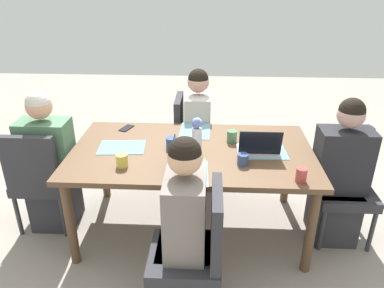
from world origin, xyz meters
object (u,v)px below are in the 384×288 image
(chair_far_left_far, at_px, (191,136))
(chair_head_left_left_near, at_px, (40,176))
(laptop_near_right_near, at_px, (185,166))
(phone_black, at_px, (127,128))
(coffee_mug_near_right, at_px, (301,175))
(chair_head_right_left_mid, at_px, (343,178))
(dining_table, at_px, (192,158))
(person_near_right_near, at_px, (185,236))
(laptop_head_right_left_mid, at_px, (259,148))
(coffee_mug_far_left, at_px, (171,143))
(chair_near_right_near, at_px, (197,246))
(coffee_mug_near_left, at_px, (122,160))
(coffee_mug_centre_right, at_px, (232,137))
(person_head_left_left_near, at_px, (50,169))
(person_far_left_far, at_px, (198,136))
(person_head_right_left_mid, at_px, (339,180))
(flower_vase, at_px, (197,132))
(coffee_mug_centre_left, at_px, (243,159))

(chair_far_left_far, bearing_deg, chair_head_left_left_near, -143.59)
(laptop_near_right_near, height_order, phone_black, laptop_near_right_near)
(coffee_mug_near_right, bearing_deg, chair_head_right_left_mid, 45.86)
(dining_table, height_order, person_near_right_near, person_near_right_near)
(laptop_head_right_left_mid, distance_m, coffee_mug_far_left, 0.67)
(chair_near_right_near, bearing_deg, phone_black, 118.71)
(chair_head_right_left_mid, distance_m, coffee_mug_near_left, 1.75)
(coffee_mug_near_left, height_order, coffee_mug_centre_right, coffee_mug_centre_right)
(person_head_left_left_near, distance_m, chair_far_left_far, 1.37)
(person_far_left_far, bearing_deg, chair_near_right_near, -88.11)
(person_head_right_left_mid, height_order, flower_vase, person_head_right_left_mid)
(chair_head_left_left_near, xyz_separation_m, laptop_head_right_left_mid, (1.74, 0.01, 0.29))
(chair_far_left_far, xyz_separation_m, laptop_head_right_left_mid, (0.56, -0.86, 0.29))
(flower_vase, bearing_deg, person_far_left_far, 91.46)
(laptop_near_right_near, bearing_deg, dining_table, 85.23)
(coffee_mug_far_left, bearing_deg, person_head_right_left_mid, -2.17)
(flower_vase, bearing_deg, coffee_mug_near_left, -153.39)
(chair_far_left_far, distance_m, person_near_right_near, 1.59)
(laptop_near_right_near, bearing_deg, laptop_head_right_left_mid, 29.72)
(laptop_near_right_near, xyz_separation_m, phone_black, (-0.57, 0.74, -0.04))
(chair_far_left_far, xyz_separation_m, coffee_mug_far_left, (-0.10, -0.80, 0.29))
(coffee_mug_near_left, bearing_deg, chair_head_left_left_near, 161.85)
(chair_far_left_far, height_order, person_near_right_near, person_near_right_near)
(person_far_left_far, height_order, coffee_mug_near_right, person_far_left_far)
(person_head_left_left_near, height_order, laptop_head_right_left_mid, person_head_left_left_near)
(coffee_mug_near_right, bearing_deg, person_far_left_far, 121.19)
(coffee_mug_near_left, height_order, coffee_mug_centre_left, coffee_mug_near_left)
(person_far_left_far, relative_size, coffee_mug_centre_right, 12.01)
(person_far_left_far, bearing_deg, flower_vase, -88.54)
(coffee_mug_centre_left, bearing_deg, person_head_left_left_near, 170.83)
(phone_black, bearing_deg, chair_head_left_left_near, 145.21)
(flower_vase, relative_size, coffee_mug_centre_right, 2.83)
(chair_near_right_near, relative_size, coffee_mug_centre_right, 9.05)
(chair_near_right_near, distance_m, laptop_near_right_near, 0.57)
(chair_far_left_far, xyz_separation_m, person_far_left_far, (0.07, -0.06, 0.03))
(chair_head_right_left_mid, relative_size, coffee_mug_far_left, 9.92)
(coffee_mug_near_right, xyz_separation_m, coffee_mug_centre_left, (-0.37, 0.21, -0.01))
(coffee_mug_near_left, relative_size, coffee_mug_near_right, 0.97)
(person_far_left_far, height_order, laptop_head_right_left_mid, person_far_left_far)
(chair_near_right_near, relative_size, person_near_right_near, 0.75)
(person_head_left_left_near, relative_size, laptop_head_right_left_mid, 3.73)
(chair_head_left_left_near, bearing_deg, person_near_right_near, -30.35)
(person_head_left_left_near, distance_m, coffee_mug_far_left, 1.05)
(chair_head_left_left_near, height_order, coffee_mug_far_left, chair_head_left_left_near)
(coffee_mug_far_left, bearing_deg, chair_head_left_left_near, -176.54)
(dining_table, bearing_deg, coffee_mug_centre_right, 26.70)
(dining_table, xyz_separation_m, chair_head_right_left_mid, (1.21, 0.04, -0.17))
(dining_table, distance_m, coffee_mug_centre_right, 0.37)
(dining_table, xyz_separation_m, person_near_right_near, (-0.00, -0.77, -0.14))
(dining_table, relative_size, chair_head_left_left_near, 2.09)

